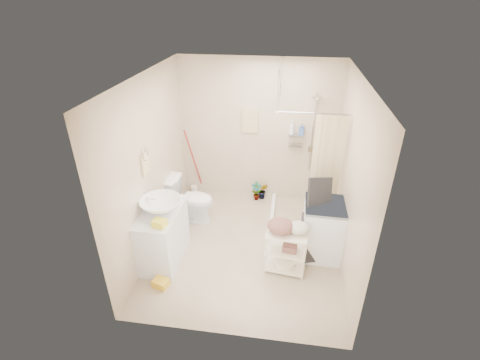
# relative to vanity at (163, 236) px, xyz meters

# --- Properties ---
(floor) EXTENTS (3.20, 3.20, 0.00)m
(floor) POSITION_rel_vanity_xyz_m (1.16, 0.44, -0.42)
(floor) COLOR tan
(floor) RESTS_ON ground
(ceiling) EXTENTS (2.80, 3.20, 0.04)m
(ceiling) POSITION_rel_vanity_xyz_m (1.16, 0.44, 2.18)
(ceiling) COLOR silver
(ceiling) RESTS_ON ground
(wall_back) EXTENTS (2.80, 0.04, 2.60)m
(wall_back) POSITION_rel_vanity_xyz_m (1.16, 2.04, 0.88)
(wall_back) COLOR beige
(wall_back) RESTS_ON ground
(wall_front) EXTENTS (2.80, 0.04, 2.60)m
(wall_front) POSITION_rel_vanity_xyz_m (1.16, -1.16, 0.88)
(wall_front) COLOR beige
(wall_front) RESTS_ON ground
(wall_left) EXTENTS (0.04, 3.20, 2.60)m
(wall_left) POSITION_rel_vanity_xyz_m (-0.24, 0.44, 0.88)
(wall_left) COLOR beige
(wall_left) RESTS_ON ground
(wall_right) EXTENTS (0.04, 3.20, 2.60)m
(wall_right) POSITION_rel_vanity_xyz_m (2.56, 0.44, 0.88)
(wall_right) COLOR beige
(wall_right) RESTS_ON ground
(vanity) EXTENTS (0.55, 0.97, 0.85)m
(vanity) POSITION_rel_vanity_xyz_m (0.00, 0.00, 0.00)
(vanity) COLOR silver
(vanity) RESTS_ON ground
(sink) EXTENTS (0.66, 0.66, 0.20)m
(sink) POSITION_rel_vanity_xyz_m (0.03, -0.01, 0.52)
(sink) COLOR white
(sink) RESTS_ON vanity
(counter_basket) EXTENTS (0.20, 0.17, 0.10)m
(counter_basket) POSITION_rel_vanity_xyz_m (0.13, -0.33, 0.47)
(counter_basket) COLOR yellow
(counter_basket) RESTS_ON vanity
(floor_basket) EXTENTS (0.34, 0.29, 0.15)m
(floor_basket) POSITION_rel_vanity_xyz_m (0.12, -0.55, -0.35)
(floor_basket) COLOR yellow
(floor_basket) RESTS_ON ground
(toilet) EXTENTS (0.82, 0.52, 0.80)m
(toilet) POSITION_rel_vanity_xyz_m (0.12, 1.06, -0.02)
(toilet) COLOR white
(toilet) RESTS_ON ground
(mop) EXTENTS (0.14, 0.14, 1.34)m
(mop) POSITION_rel_vanity_xyz_m (-0.08, 1.96, 0.25)
(mop) COLOR maroon
(mop) RESTS_ON ground
(potted_plant_a) EXTENTS (0.20, 0.14, 0.36)m
(potted_plant_a) POSITION_rel_vanity_xyz_m (1.17, 1.85, -0.24)
(potted_plant_a) COLOR brown
(potted_plant_a) RESTS_ON ground
(potted_plant_b) EXTENTS (0.19, 0.15, 0.33)m
(potted_plant_b) POSITION_rel_vanity_xyz_m (1.29, 1.91, -0.26)
(potted_plant_b) COLOR brown
(potted_plant_b) RESTS_ON ground
(hanging_towel) EXTENTS (0.28, 0.03, 0.42)m
(hanging_towel) POSITION_rel_vanity_xyz_m (1.01, 2.02, 1.08)
(hanging_towel) COLOR #CBB889
(hanging_towel) RESTS_ON wall_back
(towel_ring) EXTENTS (0.04, 0.22, 0.34)m
(towel_ring) POSITION_rel_vanity_xyz_m (-0.22, 0.24, 1.05)
(towel_ring) COLOR beige
(towel_ring) RESTS_ON wall_left
(tp_holder) EXTENTS (0.08, 0.12, 0.14)m
(tp_holder) POSITION_rel_vanity_xyz_m (-0.20, 0.49, 0.30)
(tp_holder) COLOR white
(tp_holder) RESTS_ON wall_left
(shower) EXTENTS (1.10, 1.10, 2.10)m
(shower) POSITION_rel_vanity_xyz_m (2.01, 1.49, 0.63)
(shower) COLOR white
(shower) RESTS_ON ground
(shampoo_bottle_a) EXTENTS (0.10, 0.10, 0.24)m
(shampoo_bottle_a) POSITION_rel_vanity_xyz_m (1.75, 1.97, 1.02)
(shampoo_bottle_a) COLOR silver
(shampoo_bottle_a) RESTS_ON shower
(shampoo_bottle_b) EXTENTS (0.10, 0.10, 0.19)m
(shampoo_bottle_b) POSITION_rel_vanity_xyz_m (1.92, 1.98, 0.99)
(shampoo_bottle_b) COLOR #385394
(shampoo_bottle_b) RESTS_ON shower
(washing_machine) EXTENTS (0.61, 0.63, 0.88)m
(washing_machine) POSITION_rel_vanity_xyz_m (2.30, 0.47, 0.01)
(washing_machine) COLOR silver
(washing_machine) RESTS_ON ground
(laundry_rack) EXTENTS (0.59, 0.39, 0.77)m
(laundry_rack) POSITION_rel_vanity_xyz_m (1.77, 0.03, -0.04)
(laundry_rack) COLOR #F3E9CD
(laundry_rack) RESTS_ON ground
(ironing_board) EXTENTS (0.38, 0.26, 1.29)m
(ironing_board) POSITION_rel_vanity_xyz_m (2.19, 0.38, 0.22)
(ironing_board) COLOR black
(ironing_board) RESTS_ON ground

